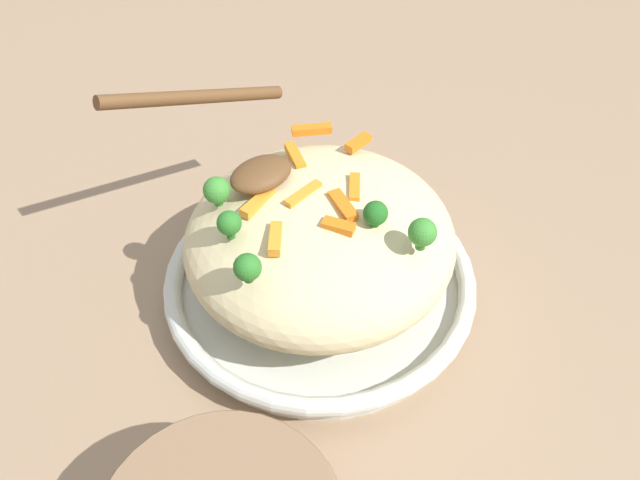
% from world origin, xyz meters
% --- Properties ---
extents(ground_plane, '(2.40, 2.40, 0.00)m').
position_xyz_m(ground_plane, '(0.00, 0.00, 0.00)').
color(ground_plane, '#9E7F60').
extents(serving_bowl, '(0.28, 0.28, 0.04)m').
position_xyz_m(serving_bowl, '(0.00, 0.00, 0.02)').
color(serving_bowl, silver).
rests_on(serving_bowl, ground_plane).
extents(pasta_mound, '(0.23, 0.23, 0.10)m').
position_xyz_m(pasta_mound, '(0.00, 0.00, 0.08)').
color(pasta_mound, beige).
rests_on(pasta_mound, serving_bowl).
extents(carrot_piece_0, '(0.04, 0.03, 0.01)m').
position_xyz_m(carrot_piece_0, '(0.06, 0.08, 0.12)').
color(carrot_piece_0, orange).
rests_on(carrot_piece_0, pasta_mound).
extents(carrot_piece_1, '(0.04, 0.02, 0.01)m').
position_xyz_m(carrot_piece_1, '(-0.04, 0.03, 0.12)').
color(carrot_piece_1, orange).
rests_on(carrot_piece_1, pasta_mound).
extents(carrot_piece_2, '(0.03, 0.03, 0.01)m').
position_xyz_m(carrot_piece_2, '(0.03, -0.01, 0.13)').
color(carrot_piece_2, orange).
rests_on(carrot_piece_2, pasta_mound).
extents(carrot_piece_3, '(0.04, 0.01, 0.01)m').
position_xyz_m(carrot_piece_3, '(-0.01, 0.01, 0.13)').
color(carrot_piece_3, orange).
rests_on(carrot_piece_3, pasta_mound).
extents(carrot_piece_4, '(0.03, 0.01, 0.01)m').
position_xyz_m(carrot_piece_4, '(0.08, 0.04, 0.12)').
color(carrot_piece_4, orange).
rests_on(carrot_piece_4, pasta_mound).
extents(carrot_piece_5, '(0.02, 0.04, 0.01)m').
position_xyz_m(carrot_piece_5, '(0.01, -0.02, 0.13)').
color(carrot_piece_5, orange).
rests_on(carrot_piece_5, pasta_mound).
extents(carrot_piece_6, '(0.03, 0.03, 0.01)m').
position_xyz_m(carrot_piece_6, '(-0.05, -0.01, 0.12)').
color(carrot_piece_6, orange).
rests_on(carrot_piece_6, pasta_mound).
extents(carrot_piece_7, '(0.02, 0.04, 0.01)m').
position_xyz_m(carrot_piece_7, '(0.02, 0.06, 0.12)').
color(carrot_piece_7, orange).
rests_on(carrot_piece_7, pasta_mound).
extents(carrot_piece_8, '(0.02, 0.03, 0.01)m').
position_xyz_m(carrot_piece_8, '(-0.01, -0.03, 0.12)').
color(carrot_piece_8, orange).
rests_on(carrot_piece_8, pasta_mound).
extents(broccoli_floret_0, '(0.02, 0.02, 0.02)m').
position_xyz_m(broccoli_floret_0, '(-0.08, 0.02, 0.13)').
color(broccoli_floret_0, '#296820').
rests_on(broccoli_floret_0, pasta_mound).
extents(broccoli_floret_1, '(0.02, 0.02, 0.02)m').
position_xyz_m(broccoli_floret_1, '(-0.09, -0.03, 0.13)').
color(broccoli_floret_1, '#296820').
rests_on(broccoli_floret_1, pasta_mound).
extents(broccoli_floret_2, '(0.02, 0.02, 0.02)m').
position_xyz_m(broccoli_floret_2, '(0.01, -0.05, 0.13)').
color(broccoli_floret_2, '#205B1C').
rests_on(broccoli_floret_2, pasta_mound).
extents(broccoli_floret_3, '(0.02, 0.02, 0.03)m').
position_xyz_m(broccoli_floret_3, '(-0.06, 0.05, 0.13)').
color(broccoli_floret_3, '#377928').
rests_on(broccoli_floret_3, pasta_mound).
extents(broccoli_floret_4, '(0.02, 0.02, 0.03)m').
position_xyz_m(broccoli_floret_4, '(0.03, -0.09, 0.13)').
color(broccoli_floret_4, '#377928').
rests_on(broccoli_floret_4, pasta_mound).
extents(serving_spoon, '(0.18, 0.11, 0.08)m').
position_xyz_m(serving_spoon, '(-0.02, 0.08, 0.14)').
color(serving_spoon, brown).
rests_on(serving_spoon, pasta_mound).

